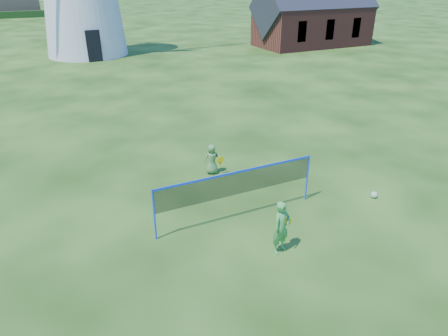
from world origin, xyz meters
name	(u,v)px	position (x,y,z in m)	size (l,w,h in m)	color
ground	(225,222)	(0.00, 0.00, 0.00)	(220.00, 220.00, 0.00)	black
chapel	(313,17)	(21.46, 24.68, 2.68)	(11.27, 5.46, 9.53)	maroon
badminton_net	(237,184)	(0.41, 0.05, 1.14)	(5.05, 0.05, 1.55)	blue
player_girl	(282,227)	(0.70, -1.87, 0.74)	(0.73, 0.48, 1.47)	green
player_boy	(212,159)	(0.97, 3.08, 0.56)	(0.68, 0.51, 1.12)	#4C833F
play_ball	(374,195)	(4.97, -0.85, 0.11)	(0.22, 0.22, 0.22)	green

